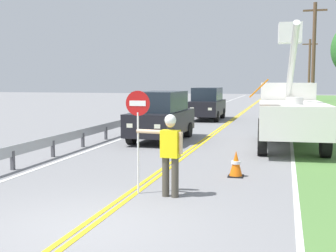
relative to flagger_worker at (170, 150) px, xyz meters
name	(u,v)px	position (x,y,z in m)	size (l,w,h in m)	color
ground_plane	(85,228)	(-0.90, -2.39, -1.05)	(160.00, 160.00, 0.00)	gray
centerline_yellow_left	(227,123)	(-0.99, 17.61, -1.04)	(0.11, 110.00, 0.01)	yellow
centerline_yellow_right	(230,123)	(-0.81, 17.61, -1.04)	(0.11, 110.00, 0.01)	yellow
edge_line_right	(290,124)	(2.70, 17.61, -1.04)	(0.12, 110.00, 0.01)	silver
edge_line_left	(171,121)	(-4.50, 17.61, -1.04)	(0.12, 110.00, 0.01)	silver
flagger_worker	(170,150)	(0.00, 0.00, 0.00)	(1.08, 0.29, 1.83)	#474238
stop_sign_paddle	(138,119)	(-0.76, 0.09, 0.66)	(0.56, 0.04, 2.33)	silver
utility_bucket_truck	(289,110)	(2.57, 8.71, 0.35)	(2.68, 6.92, 4.87)	white
oncoming_suv_nearest	(161,116)	(-2.68, 8.87, 0.01)	(2.01, 4.65, 2.10)	black
oncoming_suv_second	(207,104)	(-2.54, 19.49, 0.01)	(1.94, 4.62, 2.10)	black
utility_pole_mid	(314,56)	(4.43, 27.41, 3.41)	(1.80, 0.28, 8.55)	brown
utility_pole_far	(309,69)	(5.12, 48.33, 2.93)	(1.80, 0.28, 7.59)	brown
traffic_cone_lead	(236,164)	(1.18, 2.45, -0.71)	(0.40, 0.40, 0.70)	orange
guardrail_left_shoulder	(132,121)	(-5.10, 12.00, -0.53)	(0.10, 32.00, 0.71)	#9EA0A3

